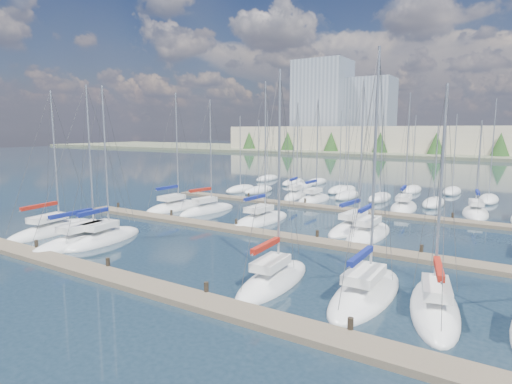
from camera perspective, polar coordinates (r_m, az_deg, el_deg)
The scene contains 21 objects.
ground at distance 76.61m, azimuth 18.98°, elevation 1.24°, with size 400.00×400.00×0.00m, color #1D2D3A.
dock_near at distance 25.58m, azimuth -15.03°, elevation -11.89°, with size 44.00×1.93×1.10m.
dock_mid at distance 36.01m, azimuth 1.74°, elevation -5.67°, with size 44.00×1.93×1.10m.
dock_far at distance 48.29m, azimuth 10.35°, elevation -2.20°, with size 44.00×1.93×1.10m.
sailboat_n at distance 56.67m, azimuth 5.28°, elevation -0.49°, with size 3.46×7.38×13.03m.
sailboat_c at distance 36.67m, azimuth -19.65°, elevation -5.87°, with size 3.97×8.08×13.01m.
sailboat_a at distance 41.31m, azimuth -25.48°, elevation -4.63°, with size 4.14×9.37×12.88m.
sailboat_i at distance 46.73m, azimuth -6.51°, elevation -2.41°, with size 3.12×7.91×12.76m.
sailboat_h at distance 49.11m, azimuth -10.83°, elevation -2.01°, with size 3.21×8.15×13.60m.
sailboat_q at distance 50.45m, azimuth 27.21°, elevation -2.52°, with size 3.51×7.37×10.56m.
sailboat_j at distance 41.55m, azimuth 0.69°, elevation -3.73°, with size 3.18×8.49×14.06m.
sailboat_b at distance 36.70m, azimuth -21.69°, elevation -5.98°, with size 3.43×9.69×13.02m.
sailboat_f at distance 23.48m, azimuth 22.69°, elevation -14.06°, with size 4.12×8.42×11.77m.
sailboat_p at distance 50.88m, azimuth 19.09°, elevation -1.95°, with size 3.58×8.27×13.62m.
sailboat_l at distance 37.38m, azimuth 14.79°, elevation -5.39°, with size 2.98×8.51×12.80m.
sailboat_d at distance 25.36m, azimuth 2.34°, elevation -11.69°, with size 3.03×8.00×12.93m.
sailboat_k at distance 39.69m, azimuth 13.08°, elevation -4.52°, with size 3.32×9.42×13.94m.
sailboat_e at distance 24.30m, azimuth 14.42°, elevation -12.90°, with size 3.01×8.81×13.83m.
sailboat_o at distance 53.94m, azimuth 7.74°, elevation -0.99°, with size 2.78×7.06×13.25m.
distant_boats at distance 62.47m, azimuth 11.51°, elevation 0.28°, with size 36.93×20.75×13.30m.
shoreline at distance 166.68m, azimuth 22.15°, elevation 7.25°, with size 400.00×60.00×38.00m.
Camera 1 is at (17.99, -13.94, 8.88)m, focal length 30.00 mm.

